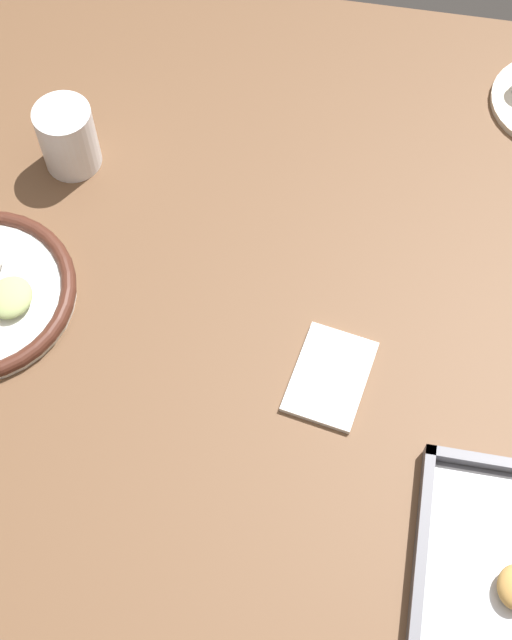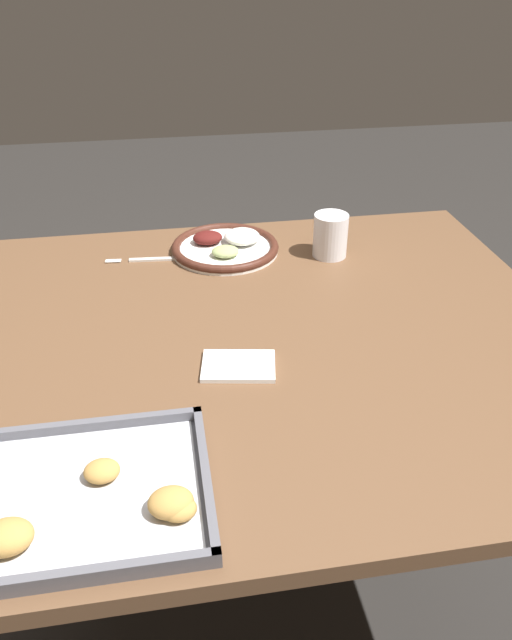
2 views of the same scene
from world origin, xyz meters
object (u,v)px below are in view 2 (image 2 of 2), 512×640
Objects in this scene: fork at (153,259)px; drinking_cup at (330,235)px; dinner_plate at (226,246)px; baking_tray at (52,502)px; napkin at (238,366)px.

fork is 1.94× the size of drinking_cup.
baking_tray reaches higher than dinner_plate.
baking_tray is at bearing 43.15° from napkin.
drinking_cup is (-0.23, 0.06, 0.04)m from dinner_plate.
napkin is at bearing 55.99° from drinking_cup.
drinking_cup is (-0.55, -0.66, 0.04)m from baking_tray.
fork is at bearing -101.90° from baking_tray.
drinking_cup reaches higher than baking_tray.
dinner_plate is 0.46m from napkin.
napkin is at bearing -136.85° from baking_tray.
baking_tray is (0.32, 0.72, -0.00)m from dinner_plate.
dinner_plate is at bearing -168.79° from fork.
fork is 0.46m from napkin.
napkin is (-0.28, -0.26, -0.01)m from baking_tray.
napkin is at bearing 85.53° from dinner_plate.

